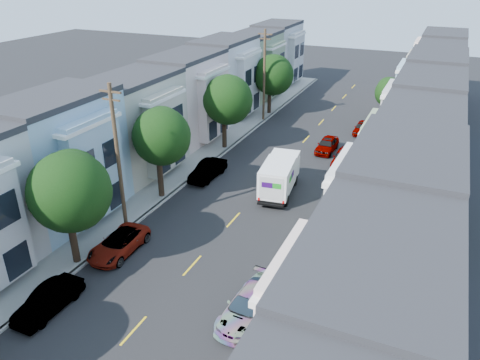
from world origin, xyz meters
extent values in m
plane|color=black|center=(0.00, 0.00, 0.00)|extent=(160.00, 160.00, 0.00)
cube|color=black|center=(0.00, 15.00, 0.01)|extent=(12.00, 70.00, 0.02)
cube|color=gray|center=(-6.05, 15.00, 0.07)|extent=(0.30, 70.00, 0.15)
cube|color=gray|center=(6.05, 15.00, 0.07)|extent=(0.30, 70.00, 0.15)
cube|color=gray|center=(-7.35, 15.00, 0.07)|extent=(2.60, 70.00, 0.15)
cube|color=gray|center=(7.35, 15.00, 0.07)|extent=(2.60, 70.00, 0.15)
cube|color=gold|center=(0.00, 15.00, 0.00)|extent=(0.12, 70.00, 0.01)
cube|color=gray|center=(-11.15, 15.00, 0.00)|extent=(5.00, 70.00, 8.50)
cube|color=gray|center=(11.15, 15.00, 0.00)|extent=(5.00, 70.00, 8.50)
cylinder|color=black|center=(-6.60, -2.57, 1.66)|extent=(0.44, 0.44, 3.31)
sphere|color=#17360F|center=(-6.30, -2.57, 4.96)|extent=(4.70, 4.70, 4.70)
cylinder|color=black|center=(-6.60, 6.97, 1.79)|extent=(0.44, 0.44, 3.57)
sphere|color=#17360F|center=(-6.30, 6.97, 5.09)|extent=(4.32, 4.32, 4.32)
cylinder|color=black|center=(-6.60, 18.33, 1.64)|extent=(0.44, 0.44, 3.27)
sphere|color=#17360F|center=(-6.30, 18.33, 4.92)|extent=(4.70, 4.70, 4.70)
cylinder|color=black|center=(-6.60, 30.68, 1.53)|extent=(0.44, 0.44, 3.05)
sphere|color=#17360F|center=(-6.30, 30.68, 4.70)|extent=(4.70, 4.70, 4.70)
cylinder|color=black|center=(6.60, 30.10, 1.55)|extent=(0.44, 0.44, 3.10)
sphere|color=#17360F|center=(6.90, 30.10, 4.18)|extent=(3.10, 3.10, 3.10)
cylinder|color=#42301E|center=(-6.30, 2.00, 5.00)|extent=(0.26, 0.26, 10.00)
cube|color=#42301E|center=(-6.30, 2.00, 9.60)|extent=(1.60, 0.12, 0.12)
cylinder|color=#42301E|center=(-6.30, 28.00, 5.00)|extent=(0.26, 0.26, 10.00)
cube|color=#42301E|center=(-6.30, 28.00, 9.60)|extent=(1.60, 0.12, 0.12)
cube|color=white|center=(1.51, 10.52, 1.71)|extent=(2.20, 3.94, 2.15)
cube|color=white|center=(1.51, 13.41, 1.62)|extent=(2.20, 1.83, 1.98)
cube|color=black|center=(1.51, 11.35, 0.52)|extent=(2.02, 5.65, 0.22)
cube|color=#2D0A51|center=(1.19, 8.55, 1.97)|extent=(0.82, 0.04, 0.40)
cube|color=#198C1E|center=(1.92, 8.55, 1.97)|extent=(0.64, 0.04, 0.40)
cylinder|color=black|center=(0.52, 9.44, 0.41)|extent=(0.26, 0.82, 0.82)
cylinder|color=black|center=(2.50, 9.44, 0.41)|extent=(0.26, 0.82, 0.82)
cylinder|color=black|center=(0.52, 13.13, 0.41)|extent=(0.26, 0.82, 0.82)
cylinder|color=black|center=(2.50, 13.13, 0.41)|extent=(0.26, 0.82, 0.82)
imported|color=black|center=(2.78, 21.52, 0.68)|extent=(1.71, 4.25, 1.37)
imported|color=black|center=(-4.90, -6.56, 0.67)|extent=(1.42, 4.01, 1.34)
imported|color=silver|center=(-4.90, -0.62, 0.64)|extent=(2.21, 4.63, 1.27)
imported|color=#400E09|center=(-4.90, 11.53, 0.72)|extent=(1.67, 4.35, 1.43)
imported|color=silver|center=(4.90, -2.71, 0.72)|extent=(2.30, 4.90, 1.44)
imported|color=black|center=(4.90, 18.97, 0.69)|extent=(1.68, 4.28, 1.38)
imported|color=#0D0838|center=(4.90, 28.11, 0.63)|extent=(1.55, 3.90, 1.26)
camera|label=1|loc=(12.13, -20.21, 16.88)|focal=35.00mm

